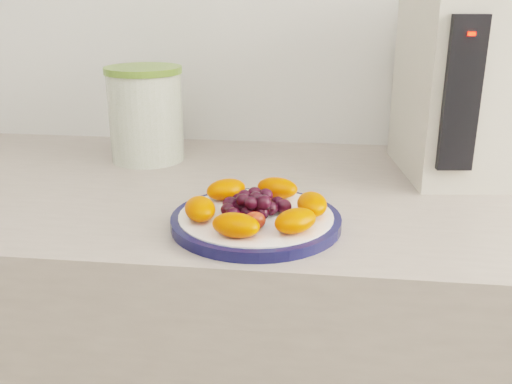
# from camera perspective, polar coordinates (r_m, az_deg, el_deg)

# --- Properties ---
(plate_rim) EXTENTS (0.23, 0.23, 0.01)m
(plate_rim) POSITION_cam_1_polar(r_m,az_deg,el_deg) (0.79, 0.00, -2.92)
(plate_rim) COLOR #0F123D
(plate_rim) RESTS_ON counter
(plate_face) EXTENTS (0.21, 0.21, 0.02)m
(plate_face) POSITION_cam_1_polar(r_m,az_deg,el_deg) (0.79, 0.00, -2.85)
(plate_face) COLOR white
(plate_face) RESTS_ON counter
(canister) EXTENTS (0.15, 0.15, 0.16)m
(canister) POSITION_cam_1_polar(r_m,az_deg,el_deg) (1.10, -10.93, 7.34)
(canister) COLOR #3F5A0F
(canister) RESTS_ON counter
(canister_lid) EXTENTS (0.16, 0.16, 0.01)m
(canister_lid) POSITION_cam_1_polar(r_m,az_deg,el_deg) (1.09, -11.24, 11.89)
(canister_lid) COLOR olive
(canister_lid) RESTS_ON canister
(appliance_body) EXTENTS (0.21, 0.27, 0.31)m
(appliance_body) POSITION_cam_1_polar(r_m,az_deg,el_deg) (1.05, 19.88, 10.08)
(appliance_body) COLOR beige
(appliance_body) RESTS_ON counter
(appliance_panel) EXTENTS (0.06, 0.02, 0.23)m
(appliance_panel) POSITION_cam_1_polar(r_m,az_deg,el_deg) (0.92, 19.87, 9.12)
(appliance_panel) COLOR black
(appliance_panel) RESTS_ON appliance_body
(appliance_led) EXTENTS (0.01, 0.01, 0.01)m
(appliance_led) POSITION_cam_1_polar(r_m,az_deg,el_deg) (0.90, 20.74, 14.58)
(appliance_led) COLOR #FF0C05
(appliance_led) RESTS_ON appliance_panel
(fruit_plate) EXTENTS (0.20, 0.20, 0.03)m
(fruit_plate) POSITION_cam_1_polar(r_m,az_deg,el_deg) (0.77, -0.03, -1.41)
(fruit_plate) COLOR #FF4100
(fruit_plate) RESTS_ON plate_face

